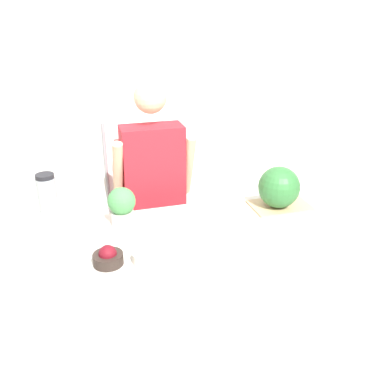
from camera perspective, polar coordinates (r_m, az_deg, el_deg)
name	(u,v)px	position (r m, az deg, el deg)	size (l,w,h in m)	color
wall_back	(140,110)	(3.99, -6.95, 10.83)	(8.00, 0.06, 2.60)	white
counter_island	(194,299)	(2.78, 0.24, -14.08)	(1.93, 0.80, 0.95)	beige
refrigerator	(75,173)	(3.67, -15.32, 2.48)	(0.77, 0.73, 1.80)	white
person	(154,196)	(3.16, -5.08, -0.52)	(0.58, 0.27, 1.72)	#4C608C
cutting_board	(280,205)	(2.90, 11.64, -1.77)	(0.39, 0.26, 0.01)	tan
watermelon	(279,187)	(2.82, 11.52, 0.64)	(0.27, 0.27, 0.27)	#2D6B33
bowl_cherries	(108,257)	(2.27, -11.14, -8.52)	(0.16, 0.16, 0.11)	#2D231E
bowl_cream	(146,255)	(2.25, -6.21, -8.38)	(0.14, 0.14, 0.11)	beige
blender	(49,209)	(2.60, -18.48, -2.12)	(0.15, 0.15, 0.37)	silver
potted_plant	(122,206)	(2.59, -9.33, -1.83)	(0.17, 0.17, 0.24)	beige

